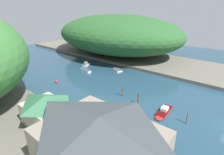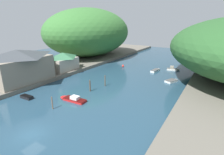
{
  "view_description": "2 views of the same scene",
  "coord_description": "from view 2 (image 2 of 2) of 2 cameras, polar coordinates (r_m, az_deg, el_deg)",
  "views": [
    {
      "loc": [
        -31.29,
        0.79,
        19.02
      ],
      "look_at": [
        1.27,
        27.0,
        2.1
      ],
      "focal_mm": 28.0,
      "sensor_mm": 36.0,
      "label": 1
    },
    {
      "loc": [
        20.1,
        -11.54,
        14.67
      ],
      "look_at": [
        -1.12,
        22.91,
        1.79
      ],
      "focal_mm": 28.0,
      "sensor_mm": 36.0,
      "label": 2
    }
  ],
  "objects": [
    {
      "name": "water_surface",
      "position": [
        48.43,
        5.53,
        -0.06
      ],
      "size": [
        130.0,
        130.0,
        0.0
      ],
      "primitive_type": "plane",
      "color": "#234256",
      "rests_on": "ground"
    },
    {
      "name": "left_bank",
      "position": [
        63.67,
        -15.98,
        4.1
      ],
      "size": [
        22.0,
        120.0,
        0.97
      ],
      "color": "#666056",
      "rests_on": "ground"
    },
    {
      "name": "hillside_left",
      "position": [
        75.3,
        -7.5,
        14.4
      ],
      "size": [
        29.48,
        41.27,
        19.22
      ],
      "color": "#387033",
      "rests_on": "left_bank"
    },
    {
      "name": "waterfront_building",
      "position": [
        47.48,
        -28.28,
        3.6
      ],
      "size": [
        10.77,
        14.05,
        7.56
      ],
      "color": "gray",
      "rests_on": "left_bank"
    },
    {
      "name": "boathouse_shed",
      "position": [
        54.07,
        -15.72,
        5.24
      ],
      "size": [
        6.09,
        8.47,
        5.2
      ],
      "color": "#B2A899",
      "rests_on": "left_bank"
    },
    {
      "name": "boat_small_dinghy",
      "position": [
        35.3,
        -12.81,
        -6.82
      ],
      "size": [
        5.97,
        1.97,
        1.02
      ],
      "rotation": [
        0.0,
        0.0,
        1.62
      ],
      "color": "red",
      "rests_on": "water_surface"
    },
    {
      "name": "boat_yellow_tender",
      "position": [
        39.49,
        -26.39,
        -5.62
      ],
      "size": [
        3.39,
        1.24,
        0.61
      ],
      "rotation": [
        0.0,
        0.0,
        1.61
      ],
      "color": "black",
      "rests_on": "water_surface"
    },
    {
      "name": "boat_far_upstream",
      "position": [
        47.6,
        19.09,
        -0.96
      ],
      "size": [
        3.15,
        4.33,
        0.53
      ],
      "rotation": [
        0.0,
        0.0,
        5.89
      ],
      "color": "white",
      "rests_on": "water_surface"
    },
    {
      "name": "boat_far_right_bank",
      "position": [
        58.79,
        19.39,
        2.62
      ],
      "size": [
        4.13,
        2.19,
        1.38
      ],
      "rotation": [
        0.0,
        0.0,
        4.97
      ],
      "color": "silver",
      "rests_on": "water_surface"
    },
    {
      "name": "boat_near_quay",
      "position": [
        56.3,
        14.14,
        2.33
      ],
      "size": [
        1.93,
        4.95,
        0.61
      ],
      "rotation": [
        0.0,
        0.0,
        6.15
      ],
      "color": "white",
      "rests_on": "water_surface"
    },
    {
      "name": "mooring_post_nearest",
      "position": [
        32.53,
        -18.94,
        -7.82
      ],
      "size": [
        0.2,
        0.2,
        2.4
      ],
      "color": "brown",
      "rests_on": "water_surface"
    },
    {
      "name": "mooring_post_middle",
      "position": [
        38.71,
        -7.2,
        -2.65
      ],
      "size": [
        0.29,
        0.29,
        2.64
      ],
      "color": "#4C3D2D",
      "rests_on": "water_surface"
    },
    {
      "name": "mooring_post_fourth",
      "position": [
        41.7,
        -2.3,
        -1.01
      ],
      "size": [
        0.22,
        0.22,
        2.65
      ],
      "color": "brown",
      "rests_on": "water_surface"
    },
    {
      "name": "channel_buoy_near",
      "position": [
        59.61,
        3.61,
        3.79
      ],
      "size": [
        0.71,
        0.71,
        1.06
      ],
      "color": "red",
      "rests_on": "water_surface"
    },
    {
      "name": "person_on_quay",
      "position": [
        50.94,
        -16.24,
        2.48
      ],
      "size": [
        0.34,
        0.43,
        1.69
      ],
      "rotation": [
        0.0,
        0.0,
        1.19
      ],
      "color": "#282D3D",
      "rests_on": "left_bank"
    }
  ]
}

